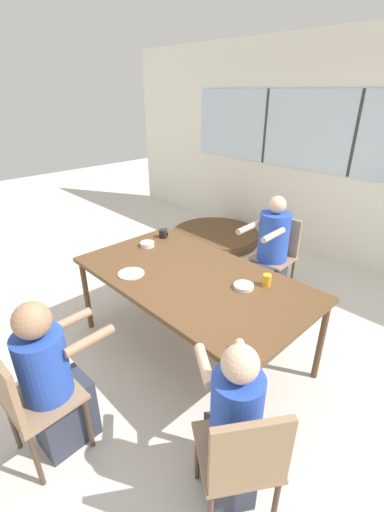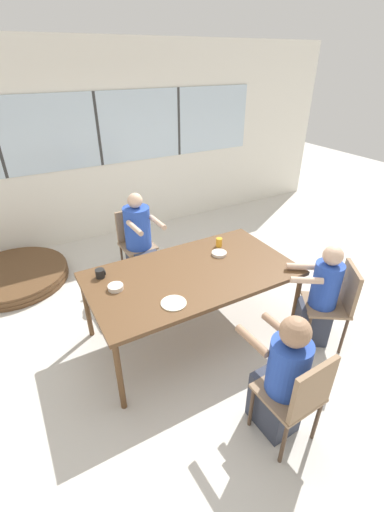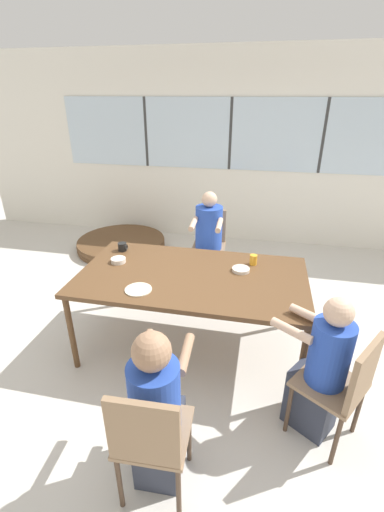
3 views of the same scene
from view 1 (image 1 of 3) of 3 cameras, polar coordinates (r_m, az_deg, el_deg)
ground_plane at (r=3.24m, az=-0.00°, el=-15.20°), size 16.00×16.00×0.00m
wall_back_with_windows at (r=4.85m, az=25.29°, el=15.17°), size 8.40×0.08×2.80m
dining_table at (r=2.82m, az=-0.00°, el=-4.20°), size 1.97×1.09×0.77m
chair_for_woman_green_shirt at (r=3.93m, az=14.17°, el=1.08°), size 0.42×0.42×0.88m
chair_for_man_blue_shirt at (r=2.35m, az=-25.92°, el=-20.36°), size 0.42×0.42×0.88m
chair_for_man_teal_shirt at (r=1.94m, az=8.38°, el=-30.30°), size 0.56×0.56×0.88m
person_woman_green_shirt at (r=3.80m, az=12.88°, el=0.20°), size 0.37×0.62×1.17m
person_man_blue_shirt at (r=2.40m, az=-22.04°, el=-19.13°), size 0.33×0.56×1.11m
person_man_teal_shirt at (r=2.05m, az=6.80°, el=-27.04°), size 0.54×0.48×1.10m
coffee_mug at (r=3.51m, az=-4.79°, el=3.74°), size 0.09×0.09×0.08m
juice_glass at (r=2.70m, az=12.38°, el=-3.96°), size 0.07×0.07×0.09m
bowl_white_shallow at (r=3.34m, az=-7.47°, el=1.96°), size 0.14×0.14×0.04m
bowl_cereal at (r=2.65m, az=8.60°, el=-5.01°), size 0.15×0.15×0.03m
plate_tortillas at (r=2.86m, az=-10.11°, el=-2.90°), size 0.22×0.22×0.01m
folded_table_stack at (r=5.34m, az=3.87°, el=3.32°), size 1.34×1.34×0.15m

